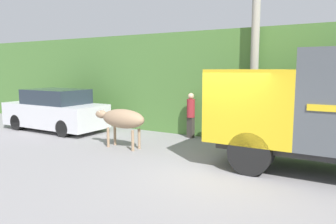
# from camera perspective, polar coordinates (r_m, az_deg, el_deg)

# --- Properties ---
(ground_plane) EXTENTS (60.00, 60.00, 0.00)m
(ground_plane) POSITION_cam_1_polar(r_m,az_deg,el_deg) (8.71, 8.92, -9.87)
(ground_plane) COLOR gray
(hillside_embankment) EXTENTS (32.00, 6.13, 3.99)m
(hillside_embankment) POSITION_cam_1_polar(r_m,az_deg,el_deg) (14.64, 18.77, 4.83)
(hillside_embankment) COLOR #4C7A38
(hillside_embankment) RESTS_ON ground_plane
(building_backdrop) EXTENTS (6.35, 2.70, 2.90)m
(building_backdrop) POSITION_cam_1_polar(r_m,az_deg,el_deg) (15.08, -0.71, 3.26)
(building_backdrop) COLOR #C6B793
(building_backdrop) RESTS_ON ground_plane
(brown_cow) EXTENTS (1.99, 0.63, 1.29)m
(brown_cow) POSITION_cam_1_polar(r_m,az_deg,el_deg) (10.80, -8.02, -1.23)
(brown_cow) COLOR #9E7F60
(brown_cow) RESTS_ON ground_plane
(parked_suv) EXTENTS (4.56, 1.87, 1.74)m
(parked_suv) POSITION_cam_1_polar(r_m,az_deg,el_deg) (14.61, -19.07, 0.23)
(parked_suv) COLOR silver
(parked_suv) RESTS_ON ground_plane
(pedestrian_on_hill) EXTENTS (0.36, 0.36, 1.69)m
(pedestrian_on_hill) POSITION_cam_1_polar(r_m,az_deg,el_deg) (12.29, 3.99, -0.16)
(pedestrian_on_hill) COLOR #38332D
(pedestrian_on_hill) RESTS_ON ground_plane
(utility_pole) EXTENTS (0.90, 0.27, 6.01)m
(utility_pole) POSITION_cam_1_polar(r_m,az_deg,el_deg) (11.41, 14.87, 9.85)
(utility_pole) COLOR #9E998E
(utility_pole) RESTS_ON ground_plane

